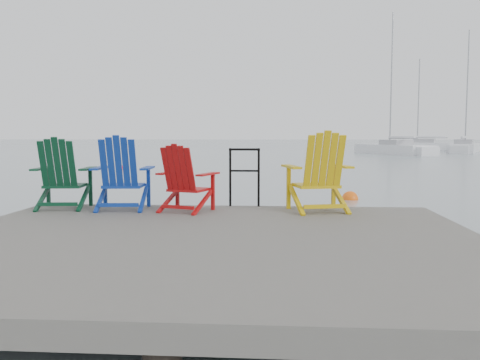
# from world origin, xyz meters

# --- Properties ---
(ground) EXTENTS (400.00, 400.00, 0.00)m
(ground) POSITION_xyz_m (0.00, 0.00, 0.00)
(ground) COLOR slate
(ground) RESTS_ON ground
(dock) EXTENTS (6.00, 5.00, 1.40)m
(dock) POSITION_xyz_m (0.00, 0.00, 0.35)
(dock) COLOR #32302C
(dock) RESTS_ON ground
(handrail) EXTENTS (0.48, 0.04, 0.90)m
(handrail) POSITION_xyz_m (0.25, 2.45, 1.04)
(handrail) COLOR black
(handrail) RESTS_ON dock
(chair_green) EXTENTS (0.89, 0.83, 1.04)m
(chair_green) POSITION_xyz_m (-2.44, 1.96, 1.02)
(chair_green) COLOR #09321D
(chair_green) RESTS_ON dock
(chair_blue) EXTENTS (0.90, 0.84, 1.06)m
(chair_blue) POSITION_xyz_m (-1.53, 1.94, 1.03)
(chair_blue) COLOR navy
(chair_blue) RESTS_ON dock
(chair_red) EXTENTS (0.90, 0.85, 0.95)m
(chair_red) POSITION_xyz_m (-0.57, 1.82, 0.98)
(chair_red) COLOR #9F0B0C
(chair_red) RESTS_ON dock
(chair_yellow) EXTENTS (1.03, 0.97, 1.12)m
(chair_yellow) POSITION_xyz_m (1.35, 1.96, 1.07)
(chair_yellow) COLOR #C6A00B
(chair_yellow) RESTS_ON dock
(sailboat_near) EXTENTS (5.45, 9.42, 12.56)m
(sailboat_near) POSITION_xyz_m (11.01, 40.10, 0.35)
(sailboat_near) COLOR white
(sailboat_near) RESTS_ON ground
(sailboat_mid) EXTENTS (5.79, 8.93, 12.08)m
(sailboat_mid) POSITION_xyz_m (19.14, 45.70, 0.35)
(sailboat_mid) COLOR silver
(sailboat_mid) RESTS_ON ground
(sailboat_far) EXTENTS (7.52, 4.65, 10.30)m
(sailboat_far) POSITION_xyz_m (16.84, 52.38, 0.36)
(sailboat_far) COLOR white
(sailboat_far) RESTS_ON ground
(buoy_a) EXTENTS (0.41, 0.41, 0.41)m
(buoy_a) POSITION_xyz_m (2.59, 7.41, 0.00)
(buoy_a) COLOR #F55D0E
(buoy_a) RESTS_ON ground
(buoy_b) EXTENTS (0.31, 0.31, 0.31)m
(buoy_b) POSITION_xyz_m (-6.59, 18.54, 0.00)
(buoy_b) COLOR red
(buoy_b) RESTS_ON ground
(buoy_d) EXTENTS (0.32, 0.32, 0.32)m
(buoy_d) POSITION_xyz_m (11.98, 40.00, 0.00)
(buoy_d) COLOR red
(buoy_d) RESTS_ON ground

